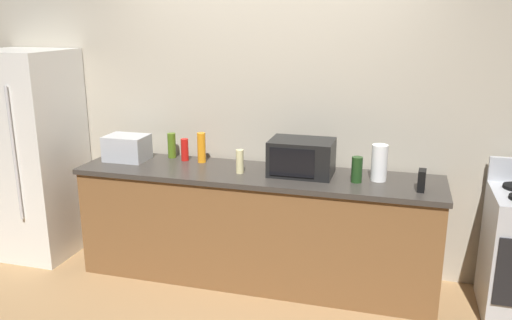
# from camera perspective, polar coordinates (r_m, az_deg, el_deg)

# --- Properties ---
(ground_plane) EXTENTS (8.00, 8.00, 0.00)m
(ground_plane) POSITION_cam_1_polar(r_m,az_deg,el_deg) (4.07, -1.59, -15.19)
(ground_plane) COLOR #A87F51
(back_wall) EXTENTS (6.40, 0.10, 2.70)m
(back_wall) POSITION_cam_1_polar(r_m,az_deg,el_deg) (4.34, 1.48, 5.85)
(back_wall) COLOR #B2A893
(back_wall) RESTS_ON ground_plane
(counter_run) EXTENTS (2.84, 0.64, 0.90)m
(counter_run) POSITION_cam_1_polar(r_m,az_deg,el_deg) (4.21, 0.00, -7.21)
(counter_run) COLOR brown
(counter_run) RESTS_ON ground_plane
(refrigerator) EXTENTS (0.72, 0.73, 1.80)m
(refrigerator) POSITION_cam_1_polar(r_m,az_deg,el_deg) (5.00, -23.24, 0.59)
(refrigerator) COLOR white
(refrigerator) RESTS_ON ground_plane
(microwave) EXTENTS (0.48, 0.35, 0.27)m
(microwave) POSITION_cam_1_polar(r_m,az_deg,el_deg) (3.99, 4.98, 0.30)
(microwave) COLOR black
(microwave) RESTS_ON counter_run
(toaster_oven) EXTENTS (0.34, 0.26, 0.21)m
(toaster_oven) POSITION_cam_1_polar(r_m,az_deg,el_deg) (4.52, -13.86, 1.30)
(toaster_oven) COLOR #B7BABF
(toaster_oven) RESTS_ON counter_run
(paper_towel_roll) EXTENTS (0.12, 0.12, 0.27)m
(paper_towel_roll) POSITION_cam_1_polar(r_m,az_deg,el_deg) (3.93, 13.27, -0.30)
(paper_towel_roll) COLOR white
(paper_towel_roll) RESTS_ON counter_run
(cordless_phone) EXTENTS (0.06, 0.11, 0.15)m
(cordless_phone) POSITION_cam_1_polar(r_m,az_deg,el_deg) (3.79, 17.59, -2.13)
(cordless_phone) COLOR black
(cordless_phone) RESTS_ON counter_run
(bottle_wine) EXTENTS (0.08, 0.08, 0.19)m
(bottle_wine) POSITION_cam_1_polar(r_m,az_deg,el_deg) (3.87, 10.92, -1.03)
(bottle_wine) COLOR #1E3F19
(bottle_wine) RESTS_ON counter_run
(bottle_hand_soap) EXTENTS (0.06, 0.06, 0.18)m
(bottle_hand_soap) POSITION_cam_1_polar(r_m,az_deg,el_deg) (4.02, -1.78, -0.16)
(bottle_hand_soap) COLOR beige
(bottle_hand_soap) RESTS_ON counter_run
(bottle_hot_sauce) EXTENTS (0.06, 0.06, 0.19)m
(bottle_hot_sauce) POSITION_cam_1_polar(r_m,az_deg,el_deg) (4.41, -7.77, 1.12)
(bottle_hot_sauce) COLOR red
(bottle_hot_sauce) RESTS_ON counter_run
(bottle_dish_soap) EXTENTS (0.07, 0.07, 0.25)m
(bottle_dish_soap) POSITION_cam_1_polar(r_m,az_deg,el_deg) (4.33, -5.96, 1.35)
(bottle_dish_soap) COLOR orange
(bottle_dish_soap) RESTS_ON counter_run
(bottle_olive_oil) EXTENTS (0.07, 0.07, 0.21)m
(bottle_olive_oil) POSITION_cam_1_polar(r_m,az_deg,el_deg) (4.52, -9.16, 1.58)
(bottle_olive_oil) COLOR #4C6B19
(bottle_olive_oil) RESTS_ON counter_run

